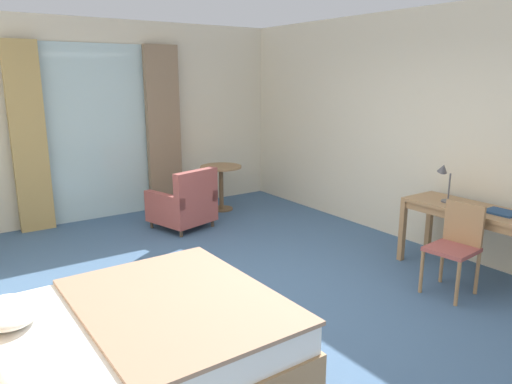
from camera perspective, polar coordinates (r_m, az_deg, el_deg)
The scene contains 13 objects.
ground at distance 4.71m, azimuth -0.18°, elevation -13.21°, with size 5.85×7.83×0.10m, color #426084.
wall_back at distance 7.53m, azimuth -16.29°, elevation 8.23°, with size 5.45×0.12×2.87m, color beige.
wall_right at distance 6.15m, azimuth 20.90°, elevation 6.78°, with size 0.12×7.43×2.87m, color beige.
balcony_glass_door at distance 7.38m, azimuth -18.17°, elevation 6.66°, with size 1.49×0.02×2.53m, color silver.
curtain_panel_left at distance 7.07m, azimuth -25.45°, elevation 5.77°, with size 0.44×0.10×2.54m, color tan.
curtain_panel_right at distance 7.62m, azimuth -10.95°, elevation 7.31°, with size 0.53×0.10×2.54m, color #897056.
bed at distance 3.54m, azimuth -15.24°, elevation -17.41°, with size 2.04×1.76×1.07m.
writing_desk at distance 5.48m, azimuth 24.60°, elevation -2.65°, with size 0.55×1.47×0.75m.
desk_chair at distance 5.05m, azimuth 22.72°, elevation -5.60°, with size 0.46×0.45×0.88m.
desk_lamp at distance 5.63m, azimuth 21.54°, elevation 1.69°, with size 0.19×0.27×0.41m.
closed_book at distance 5.36m, azimuth 27.19°, elevation -2.16°, with size 0.24×0.30×0.02m, color navy.
armchair_by_window at distance 6.72m, azimuth -8.53°, elevation -1.52°, with size 0.88×0.90×0.85m.
round_cafe_table at distance 7.55m, azimuth -4.19°, elevation 1.72°, with size 0.65×0.65×0.71m.
Camera 1 is at (-2.38, -3.46, 2.08)m, focal length 33.59 mm.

